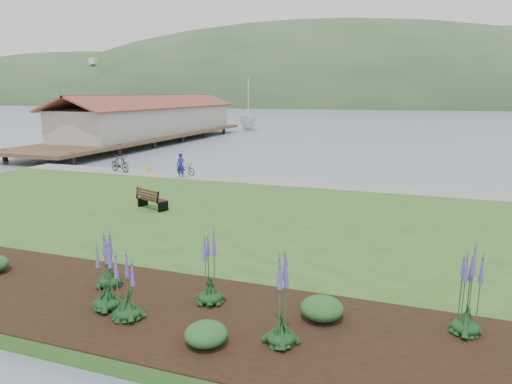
{
  "coord_description": "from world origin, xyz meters",
  "views": [
    {
      "loc": [
        9.17,
        -18.81,
        5.67
      ],
      "look_at": [
        2.49,
        0.0,
        1.3
      ],
      "focal_mm": 32.0,
      "sensor_mm": 36.0,
      "label": 1
    }
  ],
  "objects_px": {
    "person": "(181,163)",
    "sailboat": "(248,130)",
    "park_bench": "(151,199)",
    "bicycle_a": "(186,169)"
  },
  "relations": [
    {
      "from": "person",
      "to": "sailboat",
      "type": "relative_size",
      "value": 0.07
    },
    {
      "from": "person",
      "to": "park_bench",
      "type": "bearing_deg",
      "value": -68.75
    },
    {
      "from": "park_bench",
      "to": "bicycle_a",
      "type": "height_order",
      "value": "park_bench"
    },
    {
      "from": "person",
      "to": "bicycle_a",
      "type": "xyz_separation_m",
      "value": [
        -0.14,
        0.89,
        -0.5
      ]
    },
    {
      "from": "person",
      "to": "bicycle_a",
      "type": "relative_size",
      "value": 1.15
    },
    {
      "from": "person",
      "to": "sailboat",
      "type": "distance_m",
      "value": 43.01
    },
    {
      "from": "person",
      "to": "sailboat",
      "type": "height_order",
      "value": "sailboat"
    },
    {
      "from": "park_bench",
      "to": "person",
      "type": "xyz_separation_m",
      "value": [
        -2.56,
        7.53,
        0.42
      ]
    },
    {
      "from": "park_bench",
      "to": "sailboat",
      "type": "xyz_separation_m",
      "value": [
        -13.54,
        49.1,
        -0.89
      ]
    },
    {
      "from": "park_bench",
      "to": "person",
      "type": "bearing_deg",
      "value": 130.43
    }
  ]
}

